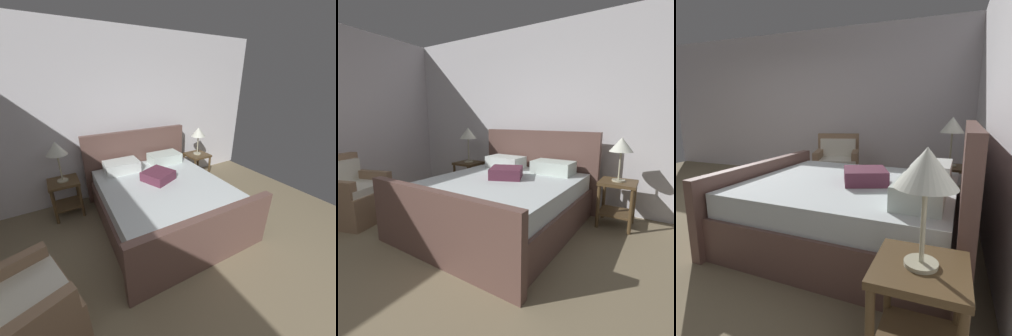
% 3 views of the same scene
% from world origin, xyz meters
% --- Properties ---
extents(wall_back, '(5.59, 0.12, 2.83)m').
position_xyz_m(wall_back, '(0.00, 3.46, 1.42)').
color(wall_back, silver).
rests_on(wall_back, ground).
extents(bed, '(1.99, 2.28, 1.20)m').
position_xyz_m(bed, '(-0.03, 2.19, 0.35)').
color(bed, brown).
rests_on(bed, ground).
extents(nightstand_right, '(0.44, 0.44, 0.60)m').
position_xyz_m(nightstand_right, '(1.25, 2.95, 0.40)').
color(nightstand_right, brown).
rests_on(nightstand_right, ground).
extents(table_lamp_right, '(0.28, 0.28, 0.56)m').
position_xyz_m(table_lamp_right, '(1.25, 2.95, 1.05)').
color(table_lamp_right, '#B7B293').
rests_on(table_lamp_right, nightstand_right).
extents(nightstand_left, '(0.44, 0.44, 0.60)m').
position_xyz_m(nightstand_left, '(-1.31, 3.04, 0.40)').
color(nightstand_left, brown).
rests_on(nightstand_left, ground).
extents(table_lamp_left, '(0.30, 0.30, 0.63)m').
position_xyz_m(table_lamp_left, '(-1.31, 3.04, 1.11)').
color(table_lamp_left, '#B7B293').
rests_on(table_lamp_left, nightstand_left).
extents(armchair, '(0.91, 0.90, 0.90)m').
position_xyz_m(armchair, '(-1.87, 1.23, 0.35)').
color(armchair, '#8E6F53').
rests_on(armchair, ground).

